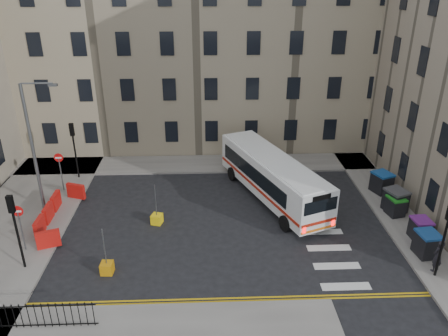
{
  "coord_description": "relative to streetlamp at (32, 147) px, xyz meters",
  "views": [
    {
      "loc": [
        -2.57,
        -22.52,
        14.04
      ],
      "look_at": [
        -1.61,
        1.44,
        3.0
      ],
      "focal_mm": 35.0,
      "sensor_mm": 36.0,
      "label": 1
    }
  ],
  "objects": [
    {
      "name": "no_entry_south",
      "position": [
        0.5,
        -4.5,
        -2.26
      ],
      "size": [
        0.6,
        0.08,
        3.0
      ],
      "color": "#595B5E",
      "rests_on": "pavement_west"
    },
    {
      "name": "traffic_light_east",
      "position": [
        21.6,
        -7.5,
        -1.47
      ],
      "size": [
        0.28,
        0.22,
        4.1
      ],
      "color": "black",
      "rests_on": "pavement_east"
    },
    {
      "name": "bus",
      "position": [
        14.59,
        1.0,
        -2.66
      ],
      "size": [
        6.17,
        10.79,
        2.9
      ],
      "rotation": [
        0.0,
        0.0,
        0.38
      ],
      "color": "white",
      "rests_on": "ground"
    },
    {
      "name": "wheelie_bin_a",
      "position": [
        21.87,
        -5.79,
        -3.51
      ],
      "size": [
        1.18,
        1.32,
        1.34
      ],
      "rotation": [
        0.0,
        0.0,
        0.11
      ],
      "color": "black",
      "rests_on": "pavement_east"
    },
    {
      "name": "terrace_north",
      "position": [
        6.0,
        13.5,
        4.28
      ],
      "size": [
        38.3,
        10.8,
        17.2
      ],
      "color": "gray",
      "rests_on": "ground"
    },
    {
      "name": "bollard_yellow",
      "position": [
        7.3,
        -1.86,
        -4.04
      ],
      "size": [
        0.75,
        0.75,
        0.6
      ],
      "primitive_type": "cube",
      "rotation": [
        0.0,
        0.0,
        -0.29
      ],
      "color": "yellow",
      "rests_on": "ground"
    },
    {
      "name": "pavement_north",
      "position": [
        7.0,
        6.6,
        -4.26
      ],
      "size": [
        36.0,
        3.2,
        0.15
      ],
      "primitive_type": "cube",
      "color": "slate",
      "rests_on": "ground"
    },
    {
      "name": "iron_railings",
      "position": [
        1.75,
        -10.2,
        -3.59
      ],
      "size": [
        7.8,
        0.04,
        1.2
      ],
      "color": "black",
      "rests_on": "pavement_sw"
    },
    {
      "name": "bollard_chevron",
      "position": [
        5.27,
        -6.48,
        -4.04
      ],
      "size": [
        0.63,
        0.63,
        0.6
      ],
      "primitive_type": "cube",
      "rotation": [
        0.0,
        0.0,
        -0.06
      ],
      "color": "orange",
      "rests_on": "ground"
    },
    {
      "name": "wheelie_bin_c",
      "position": [
        21.88,
        -1.64,
        -3.6
      ],
      "size": [
        1.12,
        1.23,
        1.17
      ],
      "rotation": [
        0.0,
        0.0,
        0.21
      ],
      "color": "black",
      "rests_on": "pavement_east"
    },
    {
      "name": "no_entry_north",
      "position": [
        0.5,
        2.5,
        -2.26
      ],
      "size": [
        0.6,
        0.08,
        3.0
      ],
      "color": "#595B5E",
      "rests_on": "pavement_west"
    },
    {
      "name": "traffic_light_nw",
      "position": [
        1.0,
        4.5,
        -1.47
      ],
      "size": [
        0.28,
        0.22,
        4.1
      ],
      "color": "black",
      "rests_on": "pavement_west"
    },
    {
      "name": "roadworks_barriers",
      "position": [
        1.16,
        -1.5,
        -3.69
      ],
      "size": [
        1.66,
        6.26,
        1.0
      ],
      "color": "red",
      "rests_on": "pavement_west"
    },
    {
      "name": "wheelie_bin_e",
      "position": [
        22.13,
        1.37,
        -3.48
      ],
      "size": [
        1.49,
        1.58,
        1.4
      ],
      "rotation": [
        0.0,
        0.0,
        0.37
      ],
      "color": "black",
      "rests_on": "pavement_east"
    },
    {
      "name": "pavement_east",
      "position": [
        22.0,
        2.0,
        -4.26
      ],
      "size": [
        2.4,
        26.0,
        0.15
      ],
      "primitive_type": "cube",
      "color": "slate",
      "rests_on": "ground"
    },
    {
      "name": "pavement_west",
      "position": [
        -1.0,
        -1.0,
        -4.26
      ],
      "size": [
        6.0,
        22.0,
        0.15
      ],
      "primitive_type": "cube",
      "color": "slate",
      "rests_on": "ground"
    },
    {
      "name": "ground",
      "position": [
        13.0,
        -2.0,
        -4.34
      ],
      "size": [
        120.0,
        120.0,
        0.0
      ],
      "primitive_type": "plane",
      "color": "black",
      "rests_on": "ground"
    },
    {
      "name": "streetlamp",
      "position": [
        0.0,
        0.0,
        0.0
      ],
      "size": [
        0.5,
        0.22,
        8.14
      ],
      "color": "#595B5E",
      "rests_on": "pavement_west"
    },
    {
      "name": "traffic_light_sw",
      "position": [
        1.0,
        -6.0,
        -1.47
      ],
      "size": [
        0.28,
        0.22,
        4.1
      ],
      "color": "black",
      "rests_on": "pavement_west"
    },
    {
      "name": "pedestrian",
      "position": [
        21.75,
        -7.12,
        -3.32
      ],
      "size": [
        0.76,
        0.67,
        1.74
      ],
      "primitive_type": "imported",
      "rotation": [
        0.0,
        0.0,
        3.63
      ],
      "color": "black",
      "rests_on": "pavement_east"
    },
    {
      "name": "wheelie_bin_d",
      "position": [
        22.04,
        -1.19,
        -3.46
      ],
      "size": [
        1.53,
        1.63,
        1.44
      ],
      "rotation": [
        0.0,
        0.0,
        0.37
      ],
      "color": "black",
      "rests_on": "pavement_east"
    },
    {
      "name": "wheelie_bin_b",
      "position": [
        22.22,
        -4.28,
        -3.57
      ],
      "size": [
        1.04,
        1.17,
        1.22
      ],
      "rotation": [
        0.0,
        0.0,
        0.07
      ],
      "color": "black",
      "rests_on": "pavement_east"
    }
  ]
}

